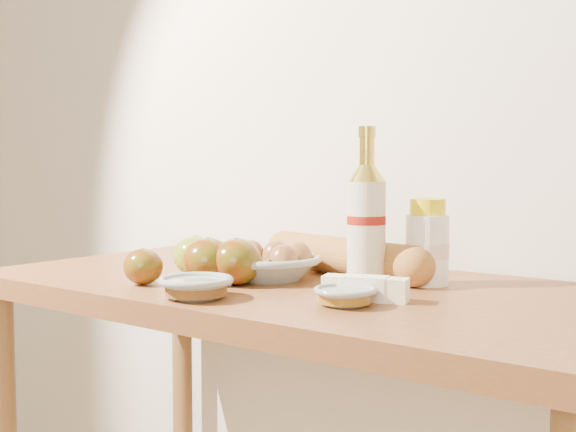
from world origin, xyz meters
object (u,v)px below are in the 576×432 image
(bourbon_bottle, at_px, (366,221))
(cream_bottle, at_px, (427,245))
(egg_bowl, at_px, (269,264))
(baguette, at_px, (343,256))
(table, at_px, (298,349))

(bourbon_bottle, bearing_deg, cream_bottle, 20.24)
(cream_bottle, xyz_separation_m, egg_bowl, (-0.26, -0.12, -0.04))
(bourbon_bottle, relative_size, egg_bowl, 1.13)
(cream_bottle, xyz_separation_m, baguette, (-0.18, 0.01, -0.03))
(table, xyz_separation_m, egg_bowl, (-0.06, -0.01, 0.15))
(bourbon_bottle, bearing_deg, baguette, 122.91)
(baguette, bearing_deg, egg_bowl, -108.15)
(baguette, bearing_deg, table, -86.67)
(bourbon_bottle, xyz_separation_m, baguette, (-0.09, 0.07, -0.08))
(table, relative_size, cream_bottle, 7.98)
(table, distance_m, bourbon_bottle, 0.27)
(egg_bowl, height_order, baguette, baguette)
(bourbon_bottle, height_order, baguette, bourbon_bottle)
(table, bearing_deg, cream_bottle, 28.68)
(table, relative_size, baguette, 2.77)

